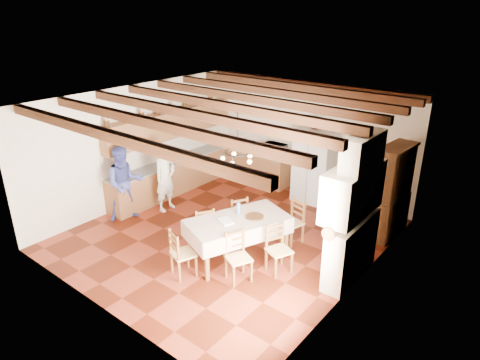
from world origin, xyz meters
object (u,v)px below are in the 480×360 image
at_px(chair_right_far, 279,250).
at_px(chair_end_far, 292,222).
at_px(person_woman_blue, 125,183).
at_px(person_woman_red, 343,207).
at_px(person_man, 165,177).
at_px(chair_right_near, 238,257).
at_px(chair_end_near, 183,253).
at_px(chair_left_far, 236,215).
at_px(microwave, 274,150).
at_px(hutch, 392,192).
at_px(chair_left_near, 203,227).
at_px(refrigerator, 315,165).
at_px(dining_table, 238,223).

xyz_separation_m(chair_right_far, chair_end_far, (-0.42, 1.10, 0.00)).
relative_size(person_woman_blue, person_woman_red, 1.06).
height_order(person_man, person_woman_red, person_man).
xyz_separation_m(chair_right_near, chair_end_near, (-0.91, -0.53, 0.00)).
bearing_deg(person_man, chair_right_far, -102.47).
height_order(chair_left_far, microwave, microwave).
distance_m(chair_end_near, person_woman_blue, 2.88).
bearing_deg(hutch, chair_right_far, -107.01).
xyz_separation_m(chair_end_far, person_woman_blue, (-3.66, -1.50, 0.42)).
relative_size(hutch, chair_left_near, 2.16).
bearing_deg(refrigerator, chair_left_near, -101.51).
bearing_deg(microwave, chair_end_near, -76.45).
relative_size(chair_left_near, chair_end_near, 1.00).
xyz_separation_m(hutch, chair_left_far, (-2.62, -2.10, -0.56)).
height_order(refrigerator, chair_end_far, refrigerator).
xyz_separation_m(chair_right_near, chair_right_far, (0.44, 0.69, 0.00)).
bearing_deg(person_woman_blue, chair_right_near, -69.59).
bearing_deg(chair_end_far, chair_end_near, -97.58).
xyz_separation_m(hutch, person_woman_blue, (-5.15, -3.12, -0.13)).
height_order(dining_table, person_woman_blue, person_woman_blue).
bearing_deg(hutch, person_man, -150.83).
distance_m(chair_left_near, chair_left_far, 0.88).
bearing_deg(refrigerator, hutch, -17.12).
xyz_separation_m(refrigerator, chair_left_far, (-0.42, -2.70, -0.48)).
bearing_deg(chair_right_far, microwave, 59.14).
bearing_deg(chair_end_far, chair_right_near, -76.39).
distance_m(chair_right_far, person_man, 3.77).
xyz_separation_m(hutch, chair_left_near, (-2.81, -2.95, -0.56)).
distance_m(person_man, person_woman_blue, 0.99).
height_order(chair_left_near, person_man, person_man).
xyz_separation_m(hutch, person_woman_red, (-0.65, -0.97, -0.18)).
bearing_deg(chair_end_near, person_man, -16.01).
xyz_separation_m(chair_left_near, chair_end_far, (1.32, 1.34, 0.00)).
bearing_deg(chair_left_near, chair_left_far, -160.71).
relative_size(hutch, person_woman_blue, 1.15).
relative_size(chair_left_far, person_woman_red, 0.56).
relative_size(chair_left_near, chair_right_near, 1.00).
height_order(chair_right_near, chair_end_far, same).
xyz_separation_m(chair_left_far, chair_right_near, (1.11, -1.30, 0.00)).
relative_size(dining_table, chair_left_far, 2.32).
distance_m(chair_right_far, chair_end_far, 1.17).
distance_m(chair_right_near, chair_end_far, 1.79).
height_order(chair_end_near, person_woman_blue, person_woman_blue).
xyz_separation_m(refrigerator, chair_end_far, (0.71, -2.22, -0.48)).
xyz_separation_m(dining_table, chair_left_far, (-0.61, 0.71, -0.30)).
relative_size(hutch, person_woman_red, 1.22).
relative_size(chair_right_near, chair_end_near, 1.00).
bearing_deg(microwave, person_woman_blue, -112.74).
xyz_separation_m(chair_end_far, person_man, (-3.30, -0.58, 0.38)).
bearing_deg(chair_right_far, chair_left_near, 121.24).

